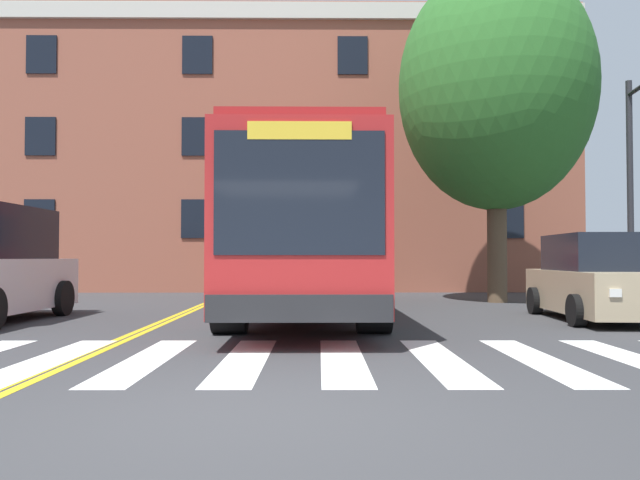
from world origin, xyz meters
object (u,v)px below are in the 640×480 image
at_px(city_bus, 304,232).
at_px(street_tree_curbside_large, 496,88).
at_px(car_tan_far_lane, 597,280).
at_px(car_red_behind_bus, 345,262).

distance_m(city_bus, street_tree_curbside_large, 7.76).
bearing_deg(car_tan_far_lane, car_red_behind_bus, 110.50).
bearing_deg(car_tan_far_lane, city_bus, 166.53).
relative_size(city_bus, car_tan_far_lane, 2.75).
distance_m(city_bus, car_tan_far_lane, 6.19).
bearing_deg(street_tree_curbside_large, city_bus, -146.38).
bearing_deg(city_bus, car_tan_far_lane, -13.47).
relative_size(city_bus, car_red_behind_bus, 2.37).
bearing_deg(street_tree_curbside_large, car_tan_far_lane, -83.85).
bearing_deg(car_tan_far_lane, street_tree_curbside_large, 96.15).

